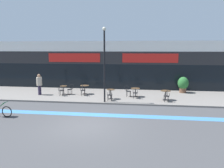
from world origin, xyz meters
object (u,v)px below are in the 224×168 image
at_px(cafe_chair_0_near, 61,90).
at_px(cafe_chair_2_near, 110,94).
at_px(bistro_table_1, 85,88).
at_px(cafe_chair_3_near, 135,92).
at_px(bistro_table_4, 166,93).
at_px(lamp_post, 104,60).
at_px(planter_pot, 183,84).
at_px(cafe_chair_1_near, 83,90).
at_px(cafe_chair_0_side, 71,88).
at_px(cafe_chair_3_side, 128,90).
at_px(cafe_chair_4_near, 167,95).
at_px(bistro_table_2, 111,92).
at_px(bistro_table_0, 64,88).
at_px(pedestrian_near_end, 39,83).
at_px(bistro_table_3, 135,91).

height_order(cafe_chair_0_near, cafe_chair_2_near, same).
relative_size(bistro_table_1, cafe_chair_2_near, 0.84).
bearing_deg(cafe_chair_3_near, bistro_table_1, 74.22).
height_order(bistro_table_4, lamp_post, lamp_post).
xyz_separation_m(cafe_chair_3_near, planter_pot, (4.15, 2.88, 0.25)).
bearing_deg(cafe_chair_1_near, cafe_chair_0_side, 68.61).
distance_m(cafe_chair_2_near, cafe_chair_3_side, 2.09).
relative_size(cafe_chair_4_near, planter_pot, 0.64).
distance_m(bistro_table_1, cafe_chair_0_side, 1.18).
height_order(bistro_table_2, bistro_table_4, bistro_table_2).
relative_size(bistro_table_0, cafe_chair_3_side, 0.81).
xyz_separation_m(cafe_chair_0_side, lamp_post, (3.30, -2.24, 2.57)).
xyz_separation_m(bistro_table_1, cafe_chair_3_near, (4.36, -1.12, -0.03)).
xyz_separation_m(cafe_chair_1_near, cafe_chair_2_near, (2.47, -1.53, 0.00)).
distance_m(cafe_chair_0_near, cafe_chair_4_near, 8.50).
xyz_separation_m(cafe_chair_0_side, cafe_chair_2_near, (3.62, -1.85, 0.00)).
relative_size(bistro_table_0, lamp_post, 0.14).
xyz_separation_m(cafe_chair_2_near, cafe_chair_3_near, (1.88, 1.04, 0.00)).
height_order(bistro_table_4, cafe_chair_1_near, cafe_chair_1_near).
relative_size(cafe_chair_0_side, cafe_chair_3_near, 1.00).
xyz_separation_m(bistro_table_1, bistro_table_2, (2.48, -1.53, -0.01)).
bearing_deg(lamp_post, pedestrian_near_end, 162.94).
bearing_deg(bistro_table_2, cafe_chair_2_near, -90.05).
height_order(bistro_table_3, cafe_chair_0_side, cafe_chair_0_side).
bearing_deg(cafe_chair_0_side, cafe_chair_0_near, 44.30).
relative_size(cafe_chair_0_side, cafe_chair_1_near, 1.00).
height_order(bistro_table_0, bistro_table_1, bistro_table_1).
height_order(bistro_table_1, cafe_chair_1_near, cafe_chair_1_near).
bearing_deg(cafe_chair_4_near, pedestrian_near_end, 76.35).
bearing_deg(cafe_chair_1_near, planter_pot, -80.32).
xyz_separation_m(bistro_table_1, cafe_chair_3_side, (3.73, -0.49, -0.03)).
xyz_separation_m(bistro_table_0, cafe_chair_0_near, (-0.00, -0.63, 0.00)).
bearing_deg(cafe_chair_4_near, lamp_post, 90.26).
distance_m(bistro_table_2, cafe_chair_0_side, 3.82).
bearing_deg(bistro_table_4, cafe_chair_0_side, 172.26).
bearing_deg(cafe_chair_0_near, bistro_table_1, -61.54).
xyz_separation_m(bistro_table_1, cafe_chair_1_near, (0.01, -0.63, -0.03)).
height_order(bistro_table_1, cafe_chair_4_near, cafe_chair_4_near).
height_order(cafe_chair_3_side, planter_pot, planter_pot).
relative_size(bistro_table_3, bistro_table_4, 0.97).
height_order(bistro_table_2, cafe_chair_0_side, cafe_chair_0_side).
height_order(cafe_chair_1_near, cafe_chair_2_near, same).
bearing_deg(cafe_chair_0_near, cafe_chair_3_near, -91.19).
height_order(cafe_chair_0_near, cafe_chair_1_near, same).
bearing_deg(bistro_table_0, bistro_table_1, 9.93).
distance_m(bistro_table_3, cafe_chair_3_side, 0.63).
height_order(bistro_table_3, cafe_chair_4_near, cafe_chair_4_near).
bearing_deg(bistro_table_2, cafe_chair_0_side, 161.29).
xyz_separation_m(bistro_table_4, planter_pot, (1.85, 3.12, 0.23)).
relative_size(cafe_chair_4_near, lamp_post, 0.17).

